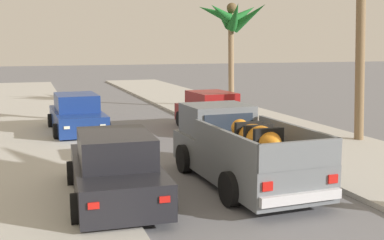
% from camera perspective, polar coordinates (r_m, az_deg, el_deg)
% --- Properties ---
extents(sidewalk_left, '(4.75, 60.00, 0.12)m').
position_cam_1_polar(sidewalk_left, '(15.19, -20.55, -4.34)').
color(sidewalk_left, '#B2AFA8').
rests_on(sidewalk_left, ground).
extents(sidewalk_right, '(4.75, 60.00, 0.12)m').
position_cam_1_polar(sidewalk_right, '(17.73, 12.58, -2.14)').
color(sidewalk_right, '#B2AFA8').
rests_on(sidewalk_right, ground).
extents(curb_left, '(0.16, 60.00, 0.10)m').
position_cam_1_polar(curb_left, '(15.19, -16.86, -4.20)').
color(curb_left, silver).
rests_on(curb_left, ground).
extents(curb_right, '(0.16, 60.00, 0.10)m').
position_cam_1_polar(curb_right, '(17.24, 9.81, -2.40)').
color(curb_right, silver).
rests_on(curb_right, ground).
extents(pickup_truck, '(2.32, 5.26, 1.80)m').
position_cam_1_polar(pickup_truck, '(11.94, 5.71, -3.62)').
color(pickup_truck, slate).
rests_on(pickup_truck, ground).
extents(car_left_near, '(2.12, 4.30, 1.54)m').
position_cam_1_polar(car_left_near, '(19.00, -13.59, 0.56)').
color(car_left_near, navy).
rests_on(car_left_near, ground).
extents(car_right_near, '(2.19, 4.33, 1.54)m').
position_cam_1_polar(car_right_near, '(10.60, -9.15, -5.88)').
color(car_right_near, black).
rests_on(car_right_near, ground).
extents(car_left_mid, '(2.19, 4.33, 1.54)m').
position_cam_1_polar(car_left_mid, '(19.30, 2.44, 0.93)').
color(car_left_mid, maroon).
rests_on(car_left_mid, ground).
extents(palm_tree_left_back, '(3.30, 3.82, 5.70)m').
position_cam_1_polar(palm_tree_left_back, '(25.77, 4.79, 11.89)').
color(palm_tree_left_back, '#846B4C').
rests_on(palm_tree_left_back, ground).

